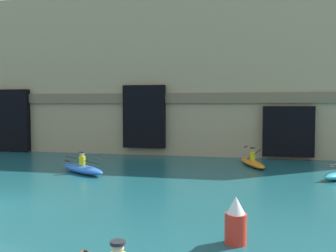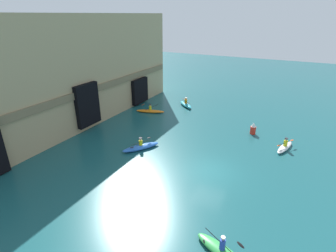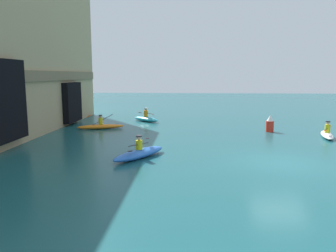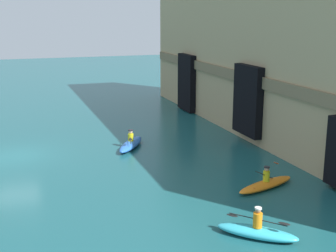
{
  "view_description": "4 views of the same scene",
  "coord_description": "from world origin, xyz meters",
  "px_view_note": "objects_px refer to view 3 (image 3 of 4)",
  "views": [
    {
      "loc": [
        8.99,
        -11.07,
        3.56
      ],
      "look_at": [
        4.93,
        7.26,
        2.49
      ],
      "focal_mm": 40.0,
      "sensor_mm": 36.0,
      "label": 1
    },
    {
      "loc": [
        -16.99,
        -5.29,
        11.33
      ],
      "look_at": [
        4.64,
        6.19,
        0.83
      ],
      "focal_mm": 28.0,
      "sensor_mm": 36.0,
      "label": 2
    },
    {
      "loc": [
        -15.2,
        4.3,
        4.06
      ],
      "look_at": [
        4.46,
        5.59,
        1.0
      ],
      "focal_mm": 35.0,
      "sensor_mm": 36.0,
      "label": 3
    },
    {
      "loc": [
        27.18,
        -0.13,
        8.09
      ],
      "look_at": [
        5.53,
        7.41,
        2.49
      ],
      "focal_mm": 50.0,
      "sensor_mm": 36.0,
      "label": 4
    }
  ],
  "objects_px": {
    "kayak_cyan": "(146,119)",
    "kayak_white": "(327,134)",
    "kayak_blue": "(139,153)",
    "kayak_orange": "(101,126)",
    "marker_buoy": "(270,124)"
  },
  "relations": [
    {
      "from": "kayak_blue",
      "to": "kayak_orange",
      "type": "relative_size",
      "value": 0.95
    },
    {
      "from": "kayak_orange",
      "to": "kayak_white",
      "type": "xyz_separation_m",
      "value": [
        -2.45,
        -15.84,
        0.01
      ]
    },
    {
      "from": "kayak_blue",
      "to": "kayak_white",
      "type": "bearing_deg",
      "value": 151.08
    },
    {
      "from": "kayak_cyan",
      "to": "kayak_white",
      "type": "bearing_deg",
      "value": 14.82
    },
    {
      "from": "kayak_white",
      "to": "marker_buoy",
      "type": "height_order",
      "value": "marker_buoy"
    },
    {
      "from": "kayak_white",
      "to": "marker_buoy",
      "type": "xyz_separation_m",
      "value": [
        1.98,
        3.25,
        0.35
      ]
    },
    {
      "from": "kayak_blue",
      "to": "kayak_orange",
      "type": "height_order",
      "value": "kayak_orange"
    },
    {
      "from": "kayak_cyan",
      "to": "kayak_orange",
      "type": "bearing_deg",
      "value": -82.02
    },
    {
      "from": "kayak_orange",
      "to": "kayak_white",
      "type": "height_order",
      "value": "kayak_orange"
    },
    {
      "from": "kayak_orange",
      "to": "kayak_cyan",
      "type": "bearing_deg",
      "value": -143.1
    },
    {
      "from": "kayak_blue",
      "to": "marker_buoy",
      "type": "relative_size",
      "value": 2.78
    },
    {
      "from": "kayak_cyan",
      "to": "marker_buoy",
      "type": "bearing_deg",
      "value": 16.21
    },
    {
      "from": "kayak_white",
      "to": "kayak_blue",
      "type": "bearing_deg",
      "value": 132.15
    },
    {
      "from": "kayak_cyan",
      "to": "marker_buoy",
      "type": "distance_m",
      "value": 10.77
    },
    {
      "from": "kayak_cyan",
      "to": "kayak_white",
      "type": "height_order",
      "value": "kayak_cyan"
    }
  ]
}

